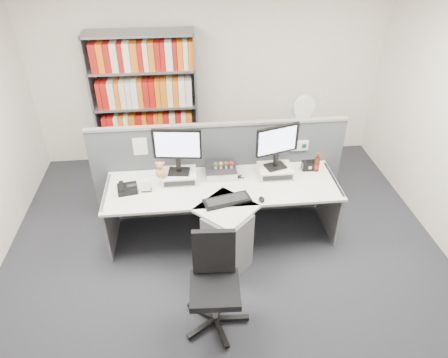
{
  "coord_description": "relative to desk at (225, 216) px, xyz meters",
  "views": [
    {
      "loc": [
        -0.36,
        -2.86,
        3.32
      ],
      "look_at": [
        0.0,
        0.65,
        0.92
      ],
      "focal_mm": 32.48,
      "sensor_mm": 36.0,
      "label": 1
    }
  ],
  "objects": [
    {
      "name": "monitor_riser_right",
      "position": [
        0.63,
        0.38,
        0.31
      ],
      "size": [
        0.38,
        0.31,
        0.1
      ],
      "color": "beige",
      "rests_on": "desk"
    },
    {
      "name": "speaker",
      "position": [
        1.04,
        0.44,
        0.32
      ],
      "size": [
        0.17,
        0.09,
        0.11
      ],
      "primitive_type": "cube",
      "color": "black",
      "rests_on": "desk"
    },
    {
      "name": "desk_phone",
      "position": [
        -1.05,
        0.22,
        0.3
      ],
      "size": [
        0.24,
        0.22,
        0.09
      ],
      "color": "black",
      "rests_on": "desk"
    },
    {
      "name": "desk_fan",
      "position": [
        1.2,
        1.4,
        0.59
      ],
      "size": [
        0.32,
        0.19,
        0.55
      ],
      "color": "white",
      "rests_on": "filing_cabinet"
    },
    {
      "name": "desk",
      "position": [
        0.0,
        0.0,
        0.0
      ],
      "size": [
        2.6,
        1.2,
        0.72
      ],
      "color": "silver",
      "rests_on": "ground"
    },
    {
      "name": "room_shell",
      "position": [
        0.0,
        -0.6,
        1.33
      ],
      "size": [
        5.04,
        5.54,
        2.72
      ],
      "color": "white",
      "rests_on": "ground"
    },
    {
      "name": "desk_calendar",
      "position": [
        -0.84,
        0.21,
        0.32
      ],
      "size": [
        0.11,
        0.08,
        0.13
      ],
      "color": "black",
      "rests_on": "desk"
    },
    {
      "name": "keyboard",
      "position": [
        0.02,
        -0.08,
        0.28
      ],
      "size": [
        0.53,
        0.3,
        0.03
      ],
      "color": "black",
      "rests_on": "desk"
    },
    {
      "name": "mouse",
      "position": [
        0.38,
        -0.1,
        0.28
      ],
      "size": [
        0.06,
        0.1,
        0.04
      ],
      "primitive_type": "ellipsoid",
      "color": "black",
      "rests_on": "desk"
    },
    {
      "name": "monitor_right",
      "position": [
        0.62,
        0.38,
        0.68
      ],
      "size": [
        0.5,
        0.22,
        0.52
      ],
      "color": "black",
      "rests_on": "monitor_riser_right"
    },
    {
      "name": "cola_bottle",
      "position": [
        1.12,
        0.41,
        0.35
      ],
      "size": [
        0.07,
        0.07,
        0.23
      ],
      "color": "#3F190A",
      "rests_on": "desk"
    },
    {
      "name": "desktop_pc",
      "position": [
        0.0,
        0.45,
        0.31
      ],
      "size": [
        0.35,
        0.31,
        0.09
      ],
      "color": "black",
      "rests_on": "desk"
    },
    {
      "name": "monitor_riser_left",
      "position": [
        -0.47,
        0.38,
        0.31
      ],
      "size": [
        0.38,
        0.31,
        0.1
      ],
      "color": "beige",
      "rests_on": "desk"
    },
    {
      "name": "office_chair",
      "position": [
        -0.19,
        -0.94,
        0.05
      ],
      "size": [
        0.61,
        0.63,
        0.94
      ],
      "color": "silver",
      "rests_on": "ground"
    },
    {
      "name": "figurines",
      "position": [
        0.03,
        0.43,
        0.41
      ],
      "size": [
        0.23,
        0.05,
        0.09
      ],
      "color": "beige",
      "rests_on": "desktop_pc"
    },
    {
      "name": "plush_toy",
      "position": [
        -0.67,
        0.31,
        0.45
      ],
      "size": [
        0.11,
        0.11,
        0.2
      ],
      "color": "#B1853B",
      "rests_on": "monitor_riser_left"
    },
    {
      "name": "shelving_unit",
      "position": [
        -0.9,
        1.85,
        0.52
      ],
      "size": [
        1.41,
        0.4,
        2.0
      ],
      "color": "gray",
      "rests_on": "ground"
    },
    {
      "name": "partition",
      "position": [
        0.0,
        0.65,
        0.19
      ],
      "size": [
        3.0,
        0.08,
        1.27
      ],
      "color": "#484C52",
      "rests_on": "ground"
    },
    {
      "name": "ground",
      "position": [
        0.0,
        -0.6,
        -0.46
      ],
      "size": [
        5.5,
        5.5,
        0.0
      ],
      "primitive_type": "plane",
      "color": "#303138",
      "rests_on": "ground"
    },
    {
      "name": "monitor_left",
      "position": [
        -0.47,
        0.38,
        0.69
      ],
      "size": [
        0.53,
        0.2,
        0.54
      ],
      "color": "black",
      "rests_on": "monitor_riser_left"
    },
    {
      "name": "filing_cabinet",
      "position": [
        1.2,
        1.4,
        -0.11
      ],
      "size": [
        0.45,
        0.61,
        0.7
      ],
      "color": "gray",
      "rests_on": "ground"
    }
  ]
}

